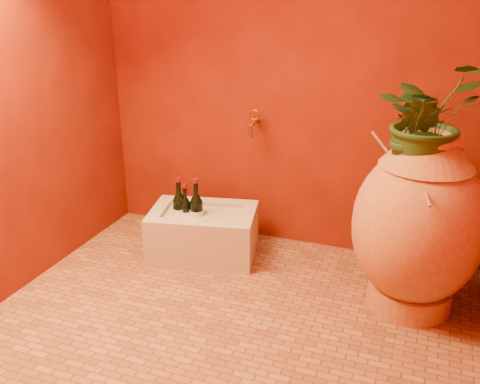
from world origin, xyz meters
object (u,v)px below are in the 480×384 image
at_px(stone_basin, 203,233).
at_px(wine_bottle_b, 179,211).
at_px(wall_tap, 254,122).
at_px(amphora, 418,225).
at_px(wine_bottle_a, 197,213).
at_px(wine_bottle_c, 186,213).

height_order(stone_basin, wine_bottle_b, wine_bottle_b).
distance_m(wine_bottle_b, wall_tap, 0.73).
bearing_deg(stone_basin, wall_tap, 54.14).
relative_size(amphora, wine_bottle_a, 2.75).
distance_m(stone_basin, wine_bottle_c, 0.17).
xyz_separation_m(amphora, wine_bottle_c, (-1.40, 0.13, -0.20)).
distance_m(amphora, wine_bottle_b, 1.46).
relative_size(amphora, wine_bottle_b, 2.80).
height_order(amphora, stone_basin, amphora).
xyz_separation_m(wine_bottle_a, wine_bottle_c, (-0.08, 0.01, -0.02)).
height_order(amphora, wall_tap, amphora).
bearing_deg(wine_bottle_a, amphora, -5.40).
bearing_deg(stone_basin, amphora, -6.34).
height_order(stone_basin, wine_bottle_c, wine_bottle_c).
bearing_deg(wine_bottle_c, wine_bottle_b, -162.00).
distance_m(wine_bottle_a, wine_bottle_c, 0.08).
xyz_separation_m(amphora, wall_tap, (-1.06, 0.46, 0.34)).
bearing_deg(wine_bottle_a, wine_bottle_c, 174.86).
distance_m(amphora, wine_bottle_c, 1.42).
distance_m(amphora, wine_bottle_a, 1.34).
distance_m(stone_basin, wine_bottle_b, 0.21).
relative_size(wine_bottle_a, wall_tap, 2.10).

